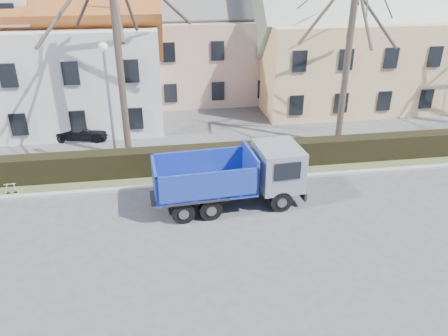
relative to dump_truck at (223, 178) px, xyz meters
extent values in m
plane|color=#48484B|center=(-2.31, -2.54, -1.33)|extent=(120.00, 120.00, 0.00)
cube|color=#9C9A98|center=(-2.31, 2.06, -1.27)|extent=(80.00, 0.30, 0.12)
cube|color=#47522E|center=(-2.31, 3.66, -1.28)|extent=(80.00, 3.00, 0.10)
cube|color=black|center=(-2.31, 3.46, -0.68)|extent=(60.00, 0.90, 1.30)
imported|color=black|center=(-7.29, 8.96, -0.74)|extent=(3.66, 1.89, 1.19)
camera|label=1|loc=(-2.53, -16.40, 8.54)|focal=35.00mm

